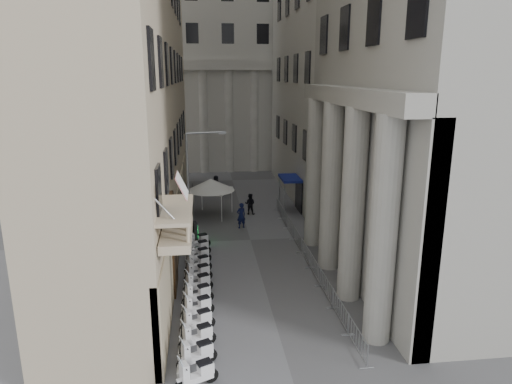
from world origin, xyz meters
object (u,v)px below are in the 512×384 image
street_lamp (193,184)px  info_kiosk (195,233)px  pedestrian_a (241,215)px  pedestrian_b (250,204)px  security_tent (206,183)px

street_lamp → info_kiosk: (0.02, 1.78, -3.96)m
pedestrian_a → pedestrian_b: 3.63m
pedestrian_a → street_lamp: bearing=33.4°
pedestrian_a → pedestrian_b: pedestrian_a is taller
info_kiosk → pedestrian_a: (3.46, 3.13, 0.19)m
info_kiosk → street_lamp: bearing=-102.1°
security_tent → info_kiosk: 7.46m
security_tent → street_lamp: size_ratio=0.49×
security_tent → pedestrian_b: 4.08m
street_lamp → pedestrian_b: 10.29m
security_tent → pedestrian_b: security_tent is taller
pedestrian_a → security_tent: bearing=-78.5°
security_tent → info_kiosk: (-0.86, -7.18, -1.84)m
street_lamp → pedestrian_b: size_ratio=4.44×
security_tent → street_lamp: 9.24m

